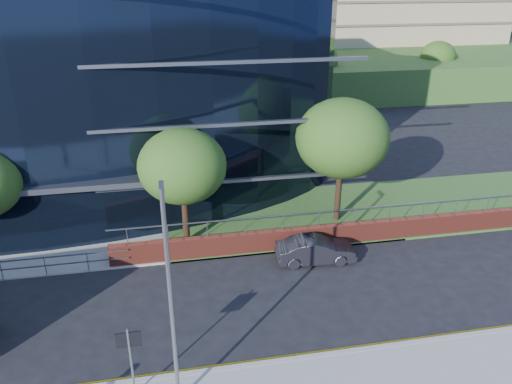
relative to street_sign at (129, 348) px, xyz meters
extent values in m
plane|color=black|center=(-4.50, 1.59, -2.15)|extent=(200.00, 200.00, 0.00)
cube|color=#2D511E|center=(19.50, 12.59, -2.09)|extent=(36.00, 8.00, 0.12)
cube|color=black|center=(-8.50, 25.59, 5.85)|extent=(38.00, 16.00, 16.00)
cube|color=maroon|center=(15.50, 8.89, -1.55)|extent=(34.00, 0.40, 1.20)
cube|color=slate|center=(15.50, 8.89, -0.07)|extent=(34.00, 0.06, 0.06)
cube|color=#2D511E|center=(27.50, 57.59, -0.15)|extent=(60.00, 42.00, 4.00)
cylinder|color=slate|center=(0.00, -0.01, -0.60)|extent=(0.08, 0.08, 2.80)
cube|color=black|center=(0.00, 0.01, 0.35)|extent=(0.85, 0.06, 0.60)
cylinder|color=black|center=(2.50, 10.59, -0.61)|extent=(0.36, 0.36, 3.08)
ellipsoid|color=#213F12|center=(2.50, 10.59, 2.40)|extent=(4.62, 4.62, 3.93)
cylinder|color=black|center=(11.50, 11.59, -0.39)|extent=(0.36, 0.36, 3.52)
ellipsoid|color=#213F12|center=(11.50, 11.59, 3.05)|extent=(5.28, 5.28, 4.49)
cylinder|color=black|center=(19.50, 41.59, -0.61)|extent=(0.36, 0.36, 3.08)
ellipsoid|color=#213F12|center=(19.50, 41.59, 2.40)|extent=(4.62, 4.62, 3.93)
cylinder|color=black|center=(35.50, 43.59, -0.72)|extent=(0.36, 0.36, 2.86)
ellipsoid|color=#213F12|center=(35.50, 43.59, 2.08)|extent=(4.29, 4.29, 3.65)
cylinder|color=slate|center=(1.50, -0.61, 2.00)|extent=(0.14, 0.14, 8.00)
cube|color=slate|center=(1.50, -0.26, 5.90)|extent=(0.15, 0.70, 0.12)
imported|color=black|center=(8.88, 7.40, -1.48)|extent=(4.16, 1.70, 1.34)
camera|label=1|loc=(1.69, -13.76, 11.59)|focal=35.00mm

